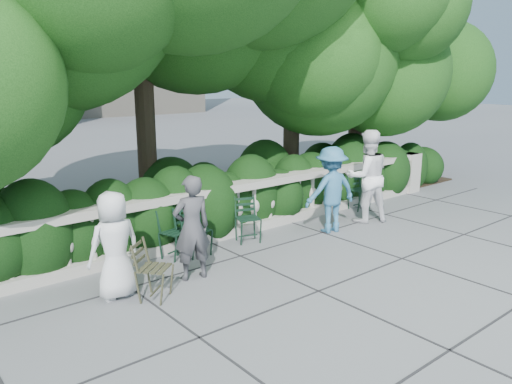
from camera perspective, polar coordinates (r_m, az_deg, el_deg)
ground at (r=8.21m, az=4.48°, el=-8.07°), size 90.00×90.00×0.00m
balustrade at (r=9.36m, az=-3.11°, el=-2.18°), size 12.00×0.44×1.00m
shrub_hedge at (r=10.45m, az=-7.00°, el=-3.37°), size 15.00×2.60×1.70m
tree_canopy at (r=10.59m, az=-4.93°, el=18.57°), size 15.04×6.52×6.78m
chair_b at (r=8.45m, az=-6.19°, el=-7.47°), size 0.44×0.48×0.84m
chair_c at (r=8.48m, az=-6.79°, el=-7.40°), size 0.49×0.52×0.84m
chair_d at (r=8.42m, az=-8.42°, el=-7.61°), size 0.56×0.59×0.84m
chair_e at (r=9.03m, az=-0.62°, el=-5.99°), size 0.58×0.60×0.84m
chair_f at (r=11.45m, az=12.18°, el=-2.09°), size 0.47×0.51×0.84m
chair_weathered at (r=7.05m, az=-10.27°, el=-12.01°), size 0.64×0.65×0.84m
person_businessman at (r=7.01m, az=-15.87°, el=-5.87°), size 0.75×0.50×1.49m
person_woman_grey at (r=7.39m, az=-7.34°, el=-4.09°), size 0.63×0.47×1.58m
person_casual_man at (r=10.43m, az=12.55°, el=1.76°), size 1.14×1.04×1.90m
person_older_blue at (r=9.64m, az=8.55°, el=0.26°), size 1.18×0.83×1.66m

